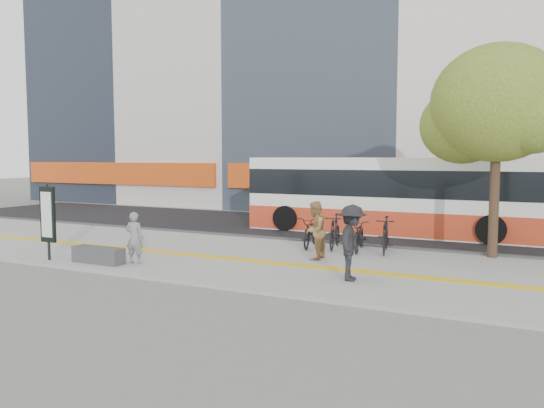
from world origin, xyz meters
The scene contains 13 objects.
ground centered at (0.00, 0.00, 0.00)m, with size 120.00×120.00×0.00m, color slate.
sidewalk centered at (0.00, 1.50, 0.04)m, with size 40.00×7.00×0.08m, color gray.
tactile_strip centered at (0.00, 1.00, 0.09)m, with size 40.00×0.45×0.01m, color yellow.
street centered at (0.00, 9.00, 0.03)m, with size 40.00×8.00×0.06m, color black.
curb centered at (0.00, 5.00, 0.07)m, with size 40.00×0.25×0.14m, color #363638.
bench centered at (-2.60, -1.20, 0.30)m, with size 1.60×0.45×0.45m, color #363638.
signboard centered at (-4.20, -1.51, 1.37)m, with size 0.55×0.10×2.20m.
street_tree centered at (7.18, 4.82, 4.51)m, with size 4.40×3.80×6.31m.
bus centered at (3.06, 8.50, 1.45)m, with size 11.12×2.64×2.96m.
bicycle_row centered at (2.89, 4.00, 0.61)m, with size 3.44×2.01×1.12m.
seated_woman centered at (-1.65, -0.77, 0.80)m, with size 0.53×0.35×1.45m, color black.
pedestrian_tan centered at (2.61, 2.03, 0.92)m, with size 0.82×0.64×1.69m, color #A67B48.
pedestrian_dark centered at (4.42, -0.06, 1.00)m, with size 1.18×0.68×1.83m, color black.
Camera 1 is at (8.43, -12.30, 3.04)m, focal length 35.52 mm.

